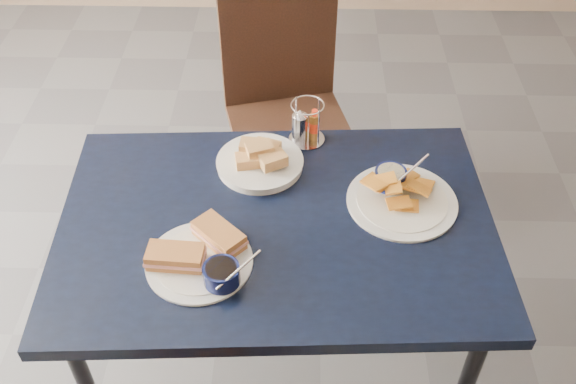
{
  "coord_description": "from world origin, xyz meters",
  "views": [
    {
      "loc": [
        -0.08,
        -1.31,
        2.0
      ],
      "look_at": [
        -0.11,
        -0.08,
        0.82
      ],
      "focal_mm": 40.0,
      "sensor_mm": 36.0,
      "label": 1
    }
  ],
  "objects_px": {
    "dining_table": "(277,238)",
    "chair_far": "(290,97)",
    "plantain_plate": "(398,193)",
    "sandwich_plate": "(203,256)",
    "bread_basket": "(260,160)",
    "condiment_caddy": "(305,125)"
  },
  "relations": [
    {
      "from": "condiment_caddy",
      "to": "dining_table",
      "type": "bearing_deg",
      "value": -102.17
    },
    {
      "from": "sandwich_plate",
      "to": "bread_basket",
      "type": "relative_size",
      "value": 1.2
    },
    {
      "from": "dining_table",
      "to": "sandwich_plate",
      "type": "relative_size",
      "value": 4.02
    },
    {
      "from": "plantain_plate",
      "to": "condiment_caddy",
      "type": "distance_m",
      "value": 0.36
    },
    {
      "from": "plantain_plate",
      "to": "bread_basket",
      "type": "relative_size",
      "value": 1.22
    },
    {
      "from": "condiment_caddy",
      "to": "chair_far",
      "type": "bearing_deg",
      "value": 96.36
    },
    {
      "from": "dining_table",
      "to": "condiment_caddy",
      "type": "xyz_separation_m",
      "value": [
        0.08,
        0.35,
        0.13
      ]
    },
    {
      "from": "dining_table",
      "to": "chair_far",
      "type": "height_order",
      "value": "chair_far"
    },
    {
      "from": "plantain_plate",
      "to": "sandwich_plate",
      "type": "bearing_deg",
      "value": -154.06
    },
    {
      "from": "sandwich_plate",
      "to": "bread_basket",
      "type": "bearing_deg",
      "value": 71.77
    },
    {
      "from": "sandwich_plate",
      "to": "bread_basket",
      "type": "distance_m",
      "value": 0.39
    },
    {
      "from": "dining_table",
      "to": "chair_far",
      "type": "relative_size",
      "value": 1.29
    },
    {
      "from": "dining_table",
      "to": "bread_basket",
      "type": "bearing_deg",
      "value": 104.22
    },
    {
      "from": "sandwich_plate",
      "to": "condiment_caddy",
      "type": "height_order",
      "value": "condiment_caddy"
    },
    {
      "from": "dining_table",
      "to": "bread_basket",
      "type": "xyz_separation_m",
      "value": [
        -0.06,
        0.22,
        0.09
      ]
    },
    {
      "from": "bread_basket",
      "to": "condiment_caddy",
      "type": "xyz_separation_m",
      "value": [
        0.13,
        0.13,
        0.03
      ]
    },
    {
      "from": "condiment_caddy",
      "to": "bread_basket",
      "type": "bearing_deg",
      "value": -135.79
    },
    {
      "from": "dining_table",
      "to": "plantain_plate",
      "type": "xyz_separation_m",
      "value": [
        0.33,
        0.1,
        0.09
      ]
    },
    {
      "from": "chair_far",
      "to": "bread_basket",
      "type": "relative_size",
      "value": 3.76
    },
    {
      "from": "chair_far",
      "to": "sandwich_plate",
      "type": "relative_size",
      "value": 3.13
    },
    {
      "from": "chair_far",
      "to": "plantain_plate",
      "type": "bearing_deg",
      "value": -67.6
    },
    {
      "from": "dining_table",
      "to": "chair_far",
      "type": "xyz_separation_m",
      "value": [
        0.02,
        0.87,
        -0.14
      ]
    }
  ]
}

